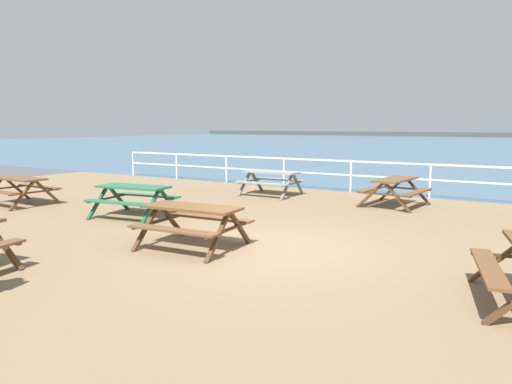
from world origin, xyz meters
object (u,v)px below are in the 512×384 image
at_px(picnic_table_near_left, 133,193).
at_px(picnic_table_near_right, 193,216).
at_px(picnic_table_far_right, 271,177).
at_px(picnic_table_seaward, 19,184).
at_px(picnic_table_corner, 395,185).

distance_m(picnic_table_near_left, picnic_table_near_right, 3.46).
xyz_separation_m(picnic_table_far_right, picnic_table_seaward, (-5.23, -5.32, 0.00)).
relative_size(picnic_table_seaward, picnic_table_corner, 0.94).
bearing_deg(picnic_table_seaward, picnic_table_near_right, -7.37).
bearing_deg(picnic_table_corner, picnic_table_near_left, 140.42).
bearing_deg(picnic_table_far_right, picnic_table_seaward, -134.29).
height_order(picnic_table_near_right, picnic_table_far_right, same).
height_order(picnic_table_near_right, picnic_table_seaward, same).
xyz_separation_m(picnic_table_near_left, picnic_table_far_right, (1.10, 4.93, 0.00)).
bearing_deg(picnic_table_corner, picnic_table_far_right, 96.18).
xyz_separation_m(picnic_table_near_left, picnic_table_near_right, (3.10, -1.54, 0.00)).
xyz_separation_m(picnic_table_far_right, picnic_table_corner, (3.98, -0.01, 0.00)).
bearing_deg(picnic_table_corner, picnic_table_near_right, 169.31).
height_order(picnic_table_near_right, picnic_table_corner, same).
bearing_deg(picnic_table_seaward, picnic_table_far_right, 47.16).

